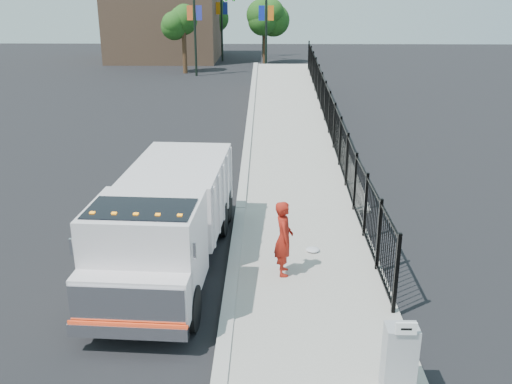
{
  "coord_description": "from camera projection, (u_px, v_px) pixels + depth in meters",
  "views": [
    {
      "loc": [
        0.82,
        -12.68,
        6.71
      ],
      "look_at": [
        0.53,
        2.0,
        1.4
      ],
      "focal_mm": 40.0,
      "sensor_mm": 36.0,
      "label": 1
    }
  ],
  "objects": [
    {
      "name": "debris",
      "position": [
        313.0,
        250.0,
        15.04
      ],
      "size": [
        0.36,
        0.36,
        0.09
      ],
      "primitive_type": "ellipsoid",
      "color": "silver",
      "rests_on": "sidewalk"
    },
    {
      "name": "light_pole_0",
      "position": [
        199.0,
        19.0,
        43.84
      ],
      "size": [
        3.77,
        0.22,
        8.0
      ],
      "color": "black",
      "rests_on": "ground"
    },
    {
      "name": "worker",
      "position": [
        284.0,
        238.0,
        13.58
      ],
      "size": [
        0.49,
        0.7,
        1.86
      ],
      "primitive_type": "imported",
      "rotation": [
        0.0,
        0.0,
        1.63
      ],
      "color": "maroon",
      "rests_on": "sidewalk"
    },
    {
      "name": "building",
      "position": [
        165.0,
        17.0,
        54.4
      ],
      "size": [
        10.0,
        10.0,
        8.0
      ],
      "primitive_type": "cube",
      "color": "#8C664C",
      "rests_on": "ground"
    },
    {
      "name": "curb",
      "position": [
        228.0,
        312.0,
        12.31
      ],
      "size": [
        0.3,
        12.0,
        0.16
      ],
      "primitive_type": "cube",
      "color": "#ADAAA3",
      "rests_on": "ground"
    },
    {
      "name": "iron_fence",
      "position": [
        329.0,
        126.0,
        25.13
      ],
      "size": [
        0.1,
        28.0,
        1.8
      ],
      "primitive_type": "cube",
      "color": "black",
      "rests_on": "ground"
    },
    {
      "name": "tree_1",
      "position": [
        265.0,
        19.0,
        51.25
      ],
      "size": [
        2.69,
        2.69,
        5.35
      ],
      "color": "#382314",
      "rests_on": "ground"
    },
    {
      "name": "tree_0",
      "position": [
        183.0,
        23.0,
        45.4
      ],
      "size": [
        2.36,
        2.36,
        5.18
      ],
      "color": "#382314",
      "rests_on": "ground"
    },
    {
      "name": "utility_cabinet",
      "position": [
        399.0,
        358.0,
        9.7
      ],
      "size": [
        0.55,
        0.4,
        1.25
      ],
      "primitive_type": "cube",
      "color": "gray",
      "rests_on": "sidewalk"
    },
    {
      "name": "light_pole_1",
      "position": [
        262.0,
        19.0,
        43.48
      ],
      "size": [
        3.78,
        0.22,
        8.0
      ],
      "color": "black",
      "rests_on": "ground"
    },
    {
      "name": "light_pole_2",
      "position": [
        225.0,
        13.0,
        52.93
      ],
      "size": [
        3.77,
        0.22,
        8.0
      ],
      "color": "black",
      "rests_on": "ground"
    },
    {
      "name": "tree_2",
      "position": [
        212.0,
        15.0,
        58.53
      ],
      "size": [
        3.32,
        3.32,
        5.66
      ],
      "color": "#382314",
      "rests_on": "ground"
    },
    {
      "name": "ramp",
      "position": [
        292.0,
        125.0,
        29.22
      ],
      "size": [
        3.95,
        24.06,
        3.19
      ],
      "primitive_type": "cube",
      "rotation": [
        0.06,
        0.0,
        0.0
      ],
      "color": "#9E998E",
      "rests_on": "ground"
    },
    {
      "name": "truck",
      "position": [
        166.0,
        218.0,
        13.83
      ],
      "size": [
        2.77,
        7.48,
        2.52
      ],
      "rotation": [
        0.0,
        0.0,
        -0.05
      ],
      "color": "black",
      "rests_on": "ground"
    },
    {
      "name": "arrow_sign",
      "position": [
        406.0,
        329.0,
        9.24
      ],
      "size": [
        0.35,
        0.04,
        0.22
      ],
      "primitive_type": "cube",
      "color": "white",
      "rests_on": "utility_cabinet"
    },
    {
      "name": "light_pole_3",
      "position": [
        260.0,
        12.0,
        55.89
      ],
      "size": [
        3.77,
        0.22,
        8.0
      ],
      "color": "black",
      "rests_on": "ground"
    },
    {
      "name": "ground",
      "position": [
        233.0,
        272.0,
        14.22
      ],
      "size": [
        120.0,
        120.0,
        0.0
      ],
      "primitive_type": "plane",
      "color": "black",
      "rests_on": "ground"
    },
    {
      "name": "sidewalk",
      "position": [
        317.0,
        314.0,
        12.28
      ],
      "size": [
        3.55,
        12.0,
        0.12
      ],
      "primitive_type": "cube",
      "color": "#9E998E",
      "rests_on": "ground"
    }
  ]
}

